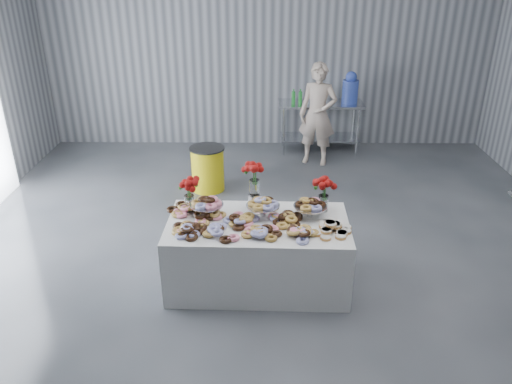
% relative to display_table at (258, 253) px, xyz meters
% --- Properties ---
extents(ground, '(9.00, 9.00, 0.00)m').
position_rel_display_table_xyz_m(ground, '(0.15, 0.03, -0.38)').
color(ground, '#33353A').
rests_on(ground, ground).
extents(room_walls, '(8.04, 9.04, 4.02)m').
position_rel_display_table_xyz_m(room_walls, '(-0.12, 0.10, 2.26)').
color(room_walls, gray).
rests_on(room_walls, ground).
extents(display_table, '(1.93, 1.05, 0.75)m').
position_rel_display_table_xyz_m(display_table, '(0.00, 0.00, 0.00)').
color(display_table, white).
rests_on(display_table, ground).
extents(prep_table, '(1.50, 0.60, 0.90)m').
position_rel_display_table_xyz_m(prep_table, '(1.10, 4.13, 0.24)').
color(prep_table, silver).
rests_on(prep_table, ground).
extents(donut_mounds, '(1.83, 0.85, 0.09)m').
position_rel_display_table_xyz_m(donut_mounds, '(-0.00, -0.05, 0.42)').
color(donut_mounds, '#BD9545').
rests_on(donut_mounds, display_table).
extents(cake_stand_left, '(0.36, 0.36, 0.17)m').
position_rel_display_table_xyz_m(cake_stand_left, '(-0.55, 0.16, 0.52)').
color(cake_stand_left, silver).
rests_on(cake_stand_left, display_table).
extents(cake_stand_mid, '(0.36, 0.36, 0.17)m').
position_rel_display_table_xyz_m(cake_stand_mid, '(0.05, 0.15, 0.52)').
color(cake_stand_mid, silver).
rests_on(cake_stand_mid, display_table).
extents(cake_stand_right, '(0.36, 0.36, 0.17)m').
position_rel_display_table_xyz_m(cake_stand_right, '(0.55, 0.14, 0.52)').
color(cake_stand_right, silver).
rests_on(cake_stand_right, display_table).
extents(danish_pile, '(0.48, 0.48, 0.11)m').
position_rel_display_table_xyz_m(danish_pile, '(0.75, -0.17, 0.43)').
color(danish_pile, silver).
rests_on(danish_pile, display_table).
extents(bouquet_left, '(0.26, 0.26, 0.42)m').
position_rel_display_table_xyz_m(bouquet_left, '(-0.74, 0.27, 0.67)').
color(bouquet_left, white).
rests_on(bouquet_left, display_table).
extents(bouquet_right, '(0.26, 0.26, 0.42)m').
position_rel_display_table_xyz_m(bouquet_right, '(0.71, 0.28, 0.67)').
color(bouquet_right, white).
rests_on(bouquet_right, display_table).
extents(bouquet_center, '(0.26, 0.26, 0.57)m').
position_rel_display_table_xyz_m(bouquet_center, '(-0.04, 0.35, 0.75)').
color(bouquet_center, silver).
rests_on(bouquet_center, display_table).
extents(water_jug, '(0.28, 0.28, 0.55)m').
position_rel_display_table_xyz_m(water_jug, '(1.60, 4.13, 0.77)').
color(water_jug, '#4363E5').
rests_on(water_jug, prep_table).
extents(drink_bottles, '(0.54, 0.08, 0.27)m').
position_rel_display_table_xyz_m(drink_bottles, '(0.78, 4.03, 0.66)').
color(drink_bottles, '#268C33').
rests_on(drink_bottles, prep_table).
extents(person, '(0.72, 0.58, 1.72)m').
position_rel_display_table_xyz_m(person, '(0.98, 3.53, 0.49)').
color(person, '#CC8C93').
rests_on(person, ground).
extents(trash_barrel, '(0.53, 0.53, 0.68)m').
position_rel_display_table_xyz_m(trash_barrel, '(-0.77, 2.41, -0.03)').
color(trash_barrel, yellow).
rests_on(trash_barrel, ground).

